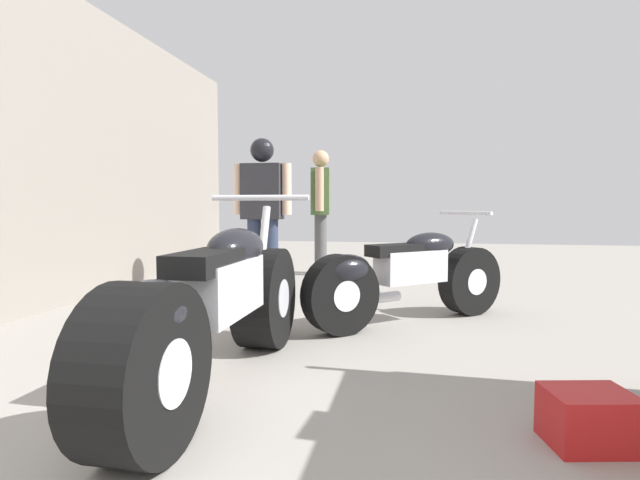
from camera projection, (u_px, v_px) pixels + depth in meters
ground_plane at (320, 332)px, 3.76m from camera, size 19.09×19.09×0.00m
garage_partition_left at (12, 140)px, 4.14m from camera, size 0.08×8.75×3.03m
motorcycle_maroon_cruiser at (218, 310)px, 2.57m from camera, size 0.65×2.21×1.03m
motorcycle_black_naked at (406, 276)px, 4.01m from camera, size 1.59×1.42×0.92m
mechanic_in_blue at (321, 205)px, 6.94m from camera, size 0.31×0.70×1.74m
mechanic_with_helmet at (262, 200)px, 5.58m from camera, size 0.67×0.27×1.72m
red_toolbox at (589, 419)px, 1.98m from camera, size 0.37×0.32×0.22m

